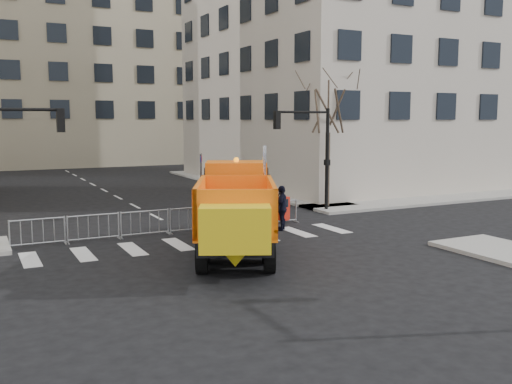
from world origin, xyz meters
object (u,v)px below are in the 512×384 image
newspaper_box (284,208)px  cop_c (282,208)px  plow_truck (236,208)px  cop_a (237,207)px  cop_b (234,208)px

newspaper_box → cop_c: bearing=-146.0°
plow_truck → newspaper_box: plow_truck is taller
cop_a → cop_c: bearing=124.7°
cop_a → cop_c: (1.80, -0.82, -0.04)m
plow_truck → newspaper_box: size_ratio=9.20×
cop_c → plow_truck: bearing=-3.2°
plow_truck → cop_c: (3.75, 3.33, -0.73)m
plow_truck → cop_c: size_ratio=5.13×
plow_truck → newspaper_box: 6.72m
cop_c → newspaper_box: (0.90, 1.42, -0.29)m
cop_b → cop_c: bearing=177.8°
cop_a → cop_c: cop_a is taller
plow_truck → cop_a: (1.95, 4.14, -0.69)m
cop_a → newspaper_box: cop_a is taller
cop_a → cop_b: size_ratio=1.00×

